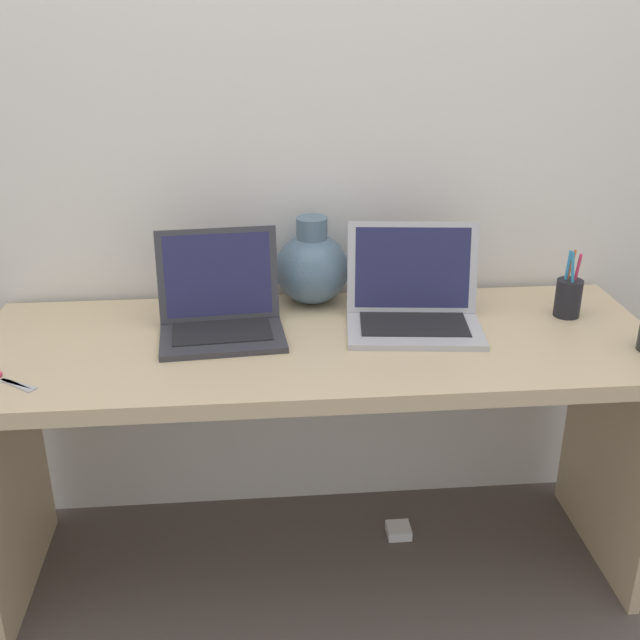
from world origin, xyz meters
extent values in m
plane|color=#564C47|center=(0.00, 0.00, 0.00)|extent=(6.00, 6.00, 0.00)
cube|color=silver|center=(0.00, 0.35, 1.20)|extent=(4.40, 0.04, 2.40)
cube|color=#D1B78C|center=(0.00, 0.00, 0.69)|extent=(1.68, 0.61, 0.04)
cube|color=#D1B78C|center=(-0.80, 0.00, 0.33)|extent=(0.03, 0.52, 0.67)
cube|color=#D1B78C|center=(0.80, 0.00, 0.33)|extent=(0.03, 0.52, 0.67)
cube|color=#333338|center=(-0.24, 0.03, 0.72)|extent=(0.32, 0.26, 0.01)
cube|color=black|center=(-0.24, 0.03, 0.73)|extent=(0.25, 0.16, 0.00)
cube|color=#333338|center=(-0.25, 0.12, 0.84)|extent=(0.31, 0.08, 0.23)
cube|color=#23234C|center=(-0.25, 0.12, 0.84)|extent=(0.27, 0.07, 0.21)
cube|color=#B2B2B7|center=(0.24, 0.03, 0.72)|extent=(0.36, 0.28, 0.01)
cube|color=black|center=(0.24, 0.03, 0.73)|extent=(0.28, 0.18, 0.00)
cube|color=#B2B2B7|center=(0.25, 0.13, 0.84)|extent=(0.34, 0.09, 0.23)
cube|color=#23234C|center=(0.25, 0.13, 0.84)|extent=(0.30, 0.08, 0.21)
ellipsoid|color=slate|center=(0.00, 0.25, 0.80)|extent=(0.20, 0.20, 0.19)
cylinder|color=slate|center=(0.00, 0.25, 0.92)|extent=(0.08, 0.08, 0.06)
cylinder|color=black|center=(0.66, 0.09, 0.76)|extent=(0.07, 0.07, 0.10)
cylinder|color=orange|center=(0.66, 0.10, 0.81)|extent=(0.04, 0.02, 0.15)
cylinder|color=#338CBF|center=(0.65, 0.10, 0.81)|extent=(0.02, 0.02, 0.15)
cylinder|color=#338CBF|center=(0.66, 0.07, 0.81)|extent=(0.03, 0.01, 0.15)
cylinder|color=#D83359|center=(0.68, 0.09, 0.81)|extent=(0.01, 0.03, 0.14)
cube|color=#B7B7BC|center=(-0.68, -0.18, 0.71)|extent=(0.09, 0.06, 0.00)
cube|color=#B7B7BC|center=(-0.68, -0.19, 0.71)|extent=(0.08, 0.07, 0.00)
cube|color=white|center=(0.25, 0.11, 0.01)|extent=(0.07, 0.07, 0.03)
camera|label=1|loc=(-0.15, -1.71, 1.50)|focal=42.87mm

